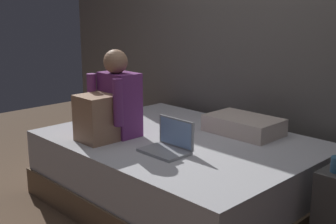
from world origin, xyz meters
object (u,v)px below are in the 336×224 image
at_px(bed, 179,171).
at_px(person_sitting, 110,105).
at_px(pillow, 244,125).
at_px(laptop, 169,144).

bearing_deg(bed, person_sitting, -137.06).
bearing_deg(pillow, laptop, -96.97).
bearing_deg(bed, pillow, 60.57).
relative_size(person_sitting, laptop, 2.05).
bearing_deg(laptop, pillow, 83.03).
relative_size(bed, pillow, 3.57).
height_order(person_sitting, pillow, person_sitting).
xyz_separation_m(person_sitting, pillow, (0.63, 0.80, -0.19)).
height_order(bed, person_sitting, person_sitting).
bearing_deg(person_sitting, bed, 42.94).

